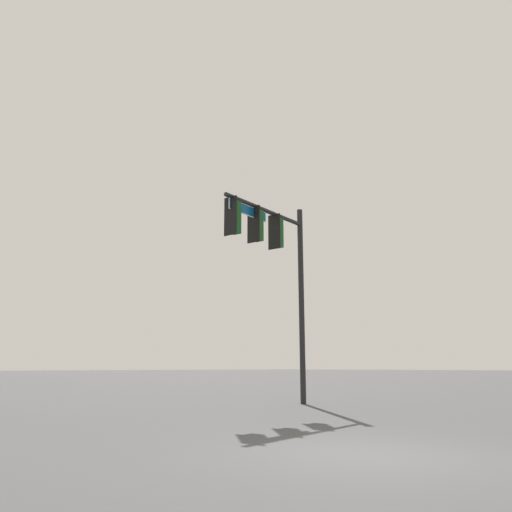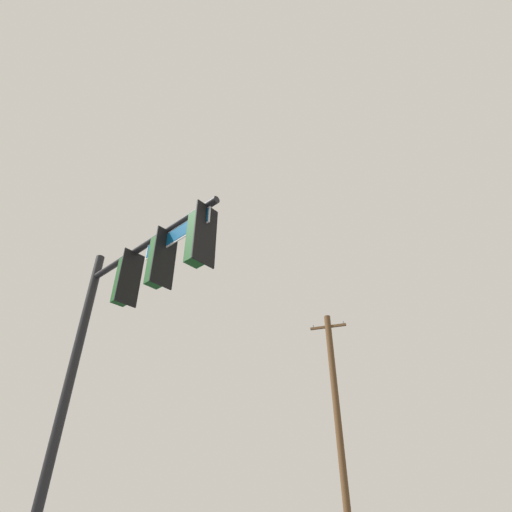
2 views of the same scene
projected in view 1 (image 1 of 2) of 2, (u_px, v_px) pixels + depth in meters
The scene contains 2 objects.
ground_plane at pixel (368, 456), 7.61m from camera, with size 400.00×400.00×0.00m, color #474749.
signal_pole_near at pixel (274, 252), 17.96m from camera, with size 4.49×1.22×7.41m.
Camera 1 is at (6.57, 5.02, 1.32)m, focal length 35.00 mm.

